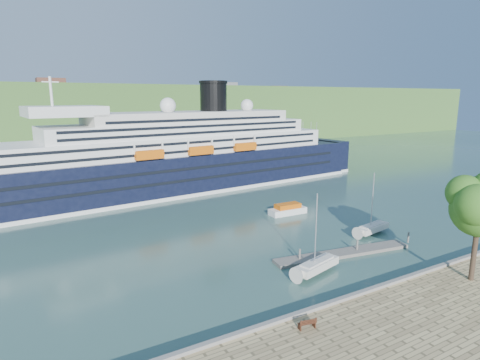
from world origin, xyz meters
name	(u,v)px	position (x,y,z in m)	size (l,w,h in m)	color
ground	(412,284)	(0.00, 0.00, 0.00)	(400.00, 400.00, 0.00)	#294942
far_hillside	(105,116)	(0.00, 145.00, 12.00)	(400.00, 50.00, 24.00)	#375B24
quay_coping	(414,275)	(0.00, -0.20, 1.15)	(220.00, 0.50, 0.30)	slate
cruise_ship	(169,137)	(-6.77, 53.05, 11.40)	(101.50, 14.78, 22.79)	black
park_bench	(307,323)	(-15.89, -2.10, 1.51)	(1.58, 0.65, 1.01)	#452313
promenade_tree	(478,223)	(4.31, -3.63, 7.09)	(7.35, 7.35, 12.18)	#235716
floating_pontoon	(343,253)	(-0.44, 9.58, 0.21)	(18.57, 2.27, 0.41)	gray
sailboat_white_near	(318,236)	(-6.79, 7.19, 4.40)	(6.81, 1.89, 8.80)	silver
sailboat_white_far	(374,205)	(8.83, 13.28, 4.28)	(6.63, 1.84, 8.57)	silver
tender_launch	(288,209)	(4.31, 27.42, 0.91)	(6.56, 2.24, 1.81)	#D55C0C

